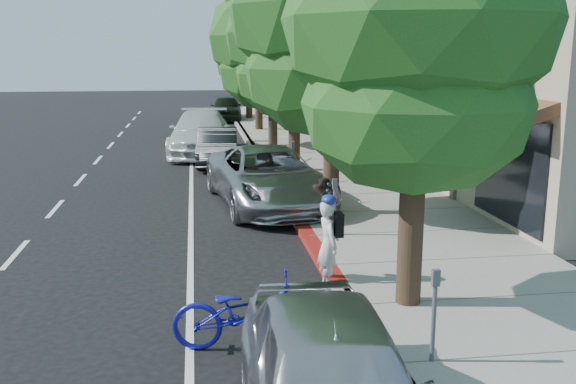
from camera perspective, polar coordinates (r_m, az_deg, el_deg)
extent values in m
plane|color=black|center=(12.35, 3.58, -7.13)|extent=(120.00, 120.00, 0.00)
cube|color=gray|center=(20.36, 5.32, 0.87)|extent=(4.60, 56.00, 0.15)
cube|color=#9E998E|center=(19.95, -1.12, 0.68)|extent=(0.30, 56.00, 0.15)
cube|color=maroon|center=(13.25, 2.69, -5.40)|extent=(0.32, 4.00, 0.15)
cube|color=tan|center=(31.76, 14.24, 10.89)|extent=(10.00, 36.00, 7.00)
cylinder|color=black|center=(10.35, 10.85, -3.66)|extent=(0.40, 0.40, 2.60)
ellipsoid|color=#195319|center=(9.99, 11.32, 7.67)|extent=(3.55, 3.55, 2.84)
ellipsoid|color=#195319|center=(9.97, 11.64, 14.90)|extent=(4.17, 4.17, 3.34)
cylinder|color=black|center=(15.96, 3.88, 2.73)|extent=(0.40, 0.40, 2.90)
ellipsoid|color=#195319|center=(15.74, 4.00, 10.94)|extent=(4.36, 4.36, 3.49)
ellipsoid|color=#195319|center=(15.77, 4.08, 16.07)|extent=(5.13, 5.13, 4.11)
cylinder|color=black|center=(21.82, 0.56, 5.03)|extent=(0.40, 0.40, 2.66)
ellipsoid|color=#195319|center=(21.65, 0.57, 10.52)|extent=(4.00, 4.00, 3.20)
ellipsoid|color=#195319|center=(21.65, 0.58, 13.94)|extent=(4.71, 4.71, 3.77)
cylinder|color=black|center=(27.72, -1.36, 6.62)|extent=(0.40, 0.40, 2.68)
ellipsoid|color=#195319|center=(27.59, -1.38, 10.97)|extent=(4.69, 4.69, 3.75)
ellipsoid|color=#195319|center=(27.59, -1.39, 13.68)|extent=(5.52, 5.52, 4.42)
ellipsoid|color=#195319|center=(27.66, -1.41, 16.53)|extent=(4.14, 4.14, 3.31)
cylinder|color=black|center=(33.67, -2.61, 7.54)|extent=(0.40, 0.40, 2.58)
ellipsoid|color=#195319|center=(33.56, -2.64, 10.99)|extent=(3.70, 3.70, 2.96)
ellipsoid|color=#195319|center=(33.55, -2.66, 13.12)|extent=(4.36, 4.36, 3.49)
ellipsoid|color=#195319|center=(33.60, -2.69, 15.38)|extent=(3.27, 3.27, 2.61)
cylinder|color=black|center=(39.62, -3.49, 8.36)|extent=(0.40, 0.40, 2.72)
ellipsoid|color=#195319|center=(39.53, -3.53, 11.45)|extent=(4.00, 4.00, 3.20)
ellipsoid|color=#195319|center=(39.53, -3.55, 13.36)|extent=(4.70, 4.70, 3.76)
ellipsoid|color=#195319|center=(39.58, -3.58, 15.38)|extent=(3.53, 3.53, 2.82)
imported|color=silver|center=(11.38, 3.60, -4.67)|extent=(0.44, 0.61, 1.57)
imported|color=#17169E|center=(9.13, -3.73, -10.67)|extent=(2.15, 0.98, 1.09)
imported|color=#A9A8AD|center=(17.31, -1.73, 1.32)|extent=(3.37, 6.04, 1.60)
imported|color=black|center=(23.95, -6.26, 4.03)|extent=(1.68, 4.17, 1.35)
imported|color=silver|center=(26.58, -7.76, 5.21)|extent=(2.82, 6.05, 1.71)
imported|color=black|center=(39.57, -5.51, 7.46)|extent=(2.13, 4.63, 1.54)
imported|color=black|center=(23.61, 5.76, 4.79)|extent=(0.88, 0.70, 1.75)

